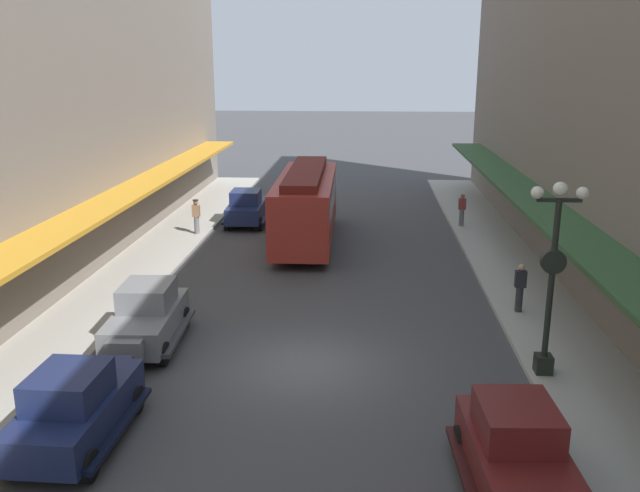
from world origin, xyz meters
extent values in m
plane|color=#424244|center=(0.00, 0.00, 0.00)|extent=(200.00, 200.00, 0.00)
cube|color=#A8A59E|center=(-7.50, 0.00, 0.07)|extent=(3.00, 60.00, 0.15)
cube|color=#A8A59E|center=(7.50, 0.00, 0.07)|extent=(3.00, 60.00, 0.15)
cube|color=orange|center=(-8.10, 0.00, 3.00)|extent=(1.80, 54.00, 0.16)
cube|color=#335933|center=(8.10, 0.00, 3.00)|extent=(1.80, 54.00, 0.16)
cube|color=#19234C|center=(-4.66, -4.22, 0.74)|extent=(1.76, 3.93, 0.80)
cube|color=#19234C|center=(-4.67, -4.47, 1.49)|extent=(1.47, 1.72, 0.70)
cube|color=#8C9EA8|center=(-4.67, -4.47, 1.49)|extent=(1.40, 1.69, 0.42)
cube|color=#19234C|center=(-4.63, -2.09, 0.79)|extent=(0.94, 0.38, 0.52)
cube|color=black|center=(-5.61, -4.21, 0.42)|extent=(0.30, 3.51, 0.12)
cube|color=black|center=(-3.71, -4.24, 0.42)|extent=(0.30, 3.51, 0.12)
cylinder|color=black|center=(-5.45, -2.84, 0.34)|extent=(0.23, 0.68, 0.68)
cylinder|color=black|center=(-3.83, -2.87, 0.34)|extent=(0.23, 0.68, 0.68)
cylinder|color=black|center=(-5.49, -5.57, 0.34)|extent=(0.23, 0.68, 0.68)
cylinder|color=black|center=(-3.88, -5.60, 0.34)|extent=(0.23, 0.68, 0.68)
cube|color=#591919|center=(4.58, -5.50, 0.74)|extent=(1.89, 3.98, 0.80)
cube|color=#591919|center=(4.57, -5.26, 1.49)|extent=(1.52, 1.77, 0.70)
cube|color=#8C9EA8|center=(4.57, -5.26, 1.49)|extent=(1.45, 1.73, 0.42)
cube|color=black|center=(5.53, -5.46, 0.42)|extent=(0.41, 3.52, 0.12)
cube|color=black|center=(3.63, -5.55, 0.42)|extent=(0.41, 3.52, 0.12)
cylinder|color=black|center=(5.32, -4.10, 0.34)|extent=(0.25, 0.69, 0.68)
cylinder|color=black|center=(3.71, -4.18, 0.34)|extent=(0.25, 0.69, 0.68)
cube|color=slate|center=(-4.82, 1.07, 0.74)|extent=(1.89, 3.98, 0.80)
cube|color=slate|center=(-4.83, 1.32, 1.49)|extent=(1.52, 1.77, 0.70)
cube|color=#8C9EA8|center=(-4.83, 1.32, 1.49)|extent=(1.45, 1.73, 0.42)
cube|color=slate|center=(-4.71, -1.06, 0.79)|extent=(0.95, 0.41, 0.52)
cube|color=#393A3D|center=(-3.87, 1.11, 0.42)|extent=(0.41, 3.52, 0.12)
cube|color=#393A3D|center=(-5.77, 1.02, 0.42)|extent=(0.41, 3.52, 0.12)
cylinder|color=black|center=(-3.94, -0.26, 0.34)|extent=(0.25, 0.69, 0.68)
cylinder|color=black|center=(-5.56, -0.33, 0.34)|extent=(0.25, 0.69, 0.68)
cylinder|color=black|center=(-4.08, 2.47, 0.34)|extent=(0.25, 0.69, 0.68)
cylinder|color=black|center=(-5.69, 2.39, 0.34)|extent=(0.25, 0.69, 0.68)
cube|color=#19234C|center=(-4.52, 16.50, 0.74)|extent=(1.83, 3.95, 0.80)
cube|color=#19234C|center=(-4.51, 16.25, 1.49)|extent=(1.49, 1.75, 0.70)
cube|color=#8C9EA8|center=(-4.51, 16.25, 1.49)|extent=(1.42, 1.71, 0.42)
cube|color=#19234C|center=(-4.59, 18.63, 0.79)|extent=(0.95, 0.39, 0.52)
cube|color=black|center=(-5.47, 16.47, 0.42)|extent=(0.35, 3.52, 0.12)
cube|color=black|center=(-3.57, 16.53, 0.42)|extent=(0.35, 3.52, 0.12)
cylinder|color=black|center=(-5.37, 17.84, 0.34)|extent=(0.24, 0.69, 0.68)
cylinder|color=black|center=(-3.76, 17.89, 0.34)|extent=(0.24, 0.69, 0.68)
cylinder|color=black|center=(-5.29, 15.11, 0.34)|extent=(0.24, 0.69, 0.68)
cylinder|color=black|center=(-3.67, 15.16, 0.34)|extent=(0.24, 0.69, 0.68)
cube|color=#A52D23|center=(-1.13, 13.12, 1.75)|extent=(2.64, 9.64, 2.70)
cube|color=#5B1913|center=(-1.13, 13.12, 3.28)|extent=(1.63, 8.66, 0.36)
cube|color=#8C9EA8|center=(-1.13, 13.12, 2.22)|extent=(2.66, 8.87, 0.95)
cube|color=black|center=(-1.08, 10.24, 0.20)|extent=(2.02, 1.23, 0.40)
cube|color=black|center=(-1.17, 16.00, 0.20)|extent=(2.02, 1.23, 0.40)
cube|color=black|center=(6.40, -0.31, 0.40)|extent=(0.44, 0.44, 0.50)
cylinder|color=black|center=(6.40, -0.31, 2.75)|extent=(0.16, 0.16, 4.20)
cube|color=black|center=(6.40, -0.31, 4.85)|extent=(1.10, 0.10, 0.10)
sphere|color=white|center=(5.85, -0.31, 5.03)|extent=(0.32, 0.32, 0.32)
sphere|color=white|center=(6.95, -0.31, 5.03)|extent=(0.32, 0.32, 0.32)
sphere|color=white|center=(6.40, -0.31, 5.13)|extent=(0.36, 0.36, 0.36)
cylinder|color=black|center=(6.40, -0.31, 3.25)|extent=(0.64, 0.18, 0.64)
cylinder|color=silver|center=(6.40, -0.21, 3.25)|extent=(0.56, 0.02, 0.56)
cylinder|color=#B21E19|center=(-6.35, 4.18, 0.50)|extent=(0.24, 0.24, 0.70)
sphere|color=#B21E19|center=(-6.35, 4.18, 0.87)|extent=(0.20, 0.20, 0.20)
cylinder|color=slate|center=(-6.50, 13.80, 0.57)|extent=(0.24, 0.24, 0.85)
cube|color=#8C6647|center=(-6.50, 13.80, 1.28)|extent=(0.36, 0.22, 0.56)
sphere|color=brown|center=(-6.50, 13.80, 1.68)|extent=(0.22, 0.22, 0.22)
cylinder|color=black|center=(-6.50, 13.80, 1.80)|extent=(0.28, 0.28, 0.04)
cylinder|color=slate|center=(6.48, 16.30, 0.57)|extent=(0.24, 0.24, 0.85)
cube|color=maroon|center=(6.48, 16.30, 1.28)|extent=(0.36, 0.22, 0.56)
sphere|color=brown|center=(6.48, 16.30, 1.68)|extent=(0.22, 0.22, 0.22)
cylinder|color=#2D2D33|center=(6.74, 4.27, 0.57)|extent=(0.24, 0.24, 0.85)
cube|color=#26262D|center=(6.74, 4.27, 1.28)|extent=(0.36, 0.22, 0.56)
sphere|color=tan|center=(6.74, 4.27, 1.68)|extent=(0.22, 0.22, 0.22)
camera|label=1|loc=(1.56, -16.93, 8.16)|focal=37.39mm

